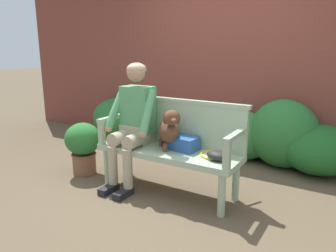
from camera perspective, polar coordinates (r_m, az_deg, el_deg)
ground_plane at (r=3.50m, az=0.00°, el=-11.52°), size 40.00×40.00×0.00m
brick_garden_fence at (r=4.76m, az=11.29°, el=11.18°), size 8.00×0.30×2.61m
hedge_bush_far_left at (r=5.48m, az=-8.65°, el=1.41°), size 0.94×0.77×0.68m
hedge_bush_mid_left at (r=4.31m, az=19.74°, el=-1.29°), size 0.86×0.69×0.87m
hedge_bush_mid_right at (r=4.48m, az=13.14°, el=-1.64°), size 0.78×0.51×0.67m
hedge_bush_far_right at (r=4.29m, az=25.18°, el=-3.78°), size 0.89×0.85×0.60m
garden_bench at (r=3.35m, az=0.00°, el=-5.26°), size 1.51×0.49×0.47m
bench_backrest at (r=3.44m, az=1.86°, el=0.79°), size 1.55×0.06×0.50m
bench_armrest_left_end at (r=3.62m, az=-10.44°, el=0.36°), size 0.06×0.49×0.28m
bench_armrest_right_end at (r=2.90m, az=11.29°, el=-3.05°), size 0.06×0.49×0.28m
person_seated at (r=3.48m, az=-6.09°, el=1.14°), size 0.56×0.64×1.34m
dog_on_bench at (r=3.27m, az=0.22°, el=-0.56°), size 0.38×0.39×0.44m
tennis_racket at (r=3.18m, az=8.73°, el=-5.01°), size 0.41×0.57×0.03m
baseball_glove at (r=3.05m, az=8.81°, el=-5.19°), size 0.24×0.20×0.09m
sports_bag at (r=3.30m, az=2.82°, el=-3.10°), size 0.30×0.23×0.14m
potted_plant at (r=3.98m, az=-14.80°, el=-3.18°), size 0.42×0.42×0.63m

